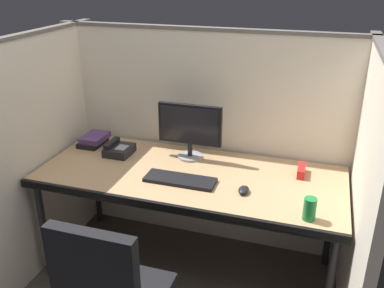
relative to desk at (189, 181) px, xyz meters
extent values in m
cube|color=beige|center=(0.00, 0.46, 0.08)|extent=(2.20, 0.05, 1.55)
cube|color=#605B56|center=(0.00, 0.46, 0.87)|extent=(2.21, 0.06, 0.02)
cube|color=beige|center=(-0.99, -0.09, 0.08)|extent=(0.05, 1.40, 1.55)
cube|color=#605B56|center=(-0.99, -0.09, 0.87)|extent=(0.06, 1.41, 0.02)
cube|color=beige|center=(0.99, -0.09, 0.08)|extent=(0.05, 1.40, 1.55)
cube|color=tan|center=(0.00, 0.01, 0.03)|extent=(1.90, 0.80, 0.04)
cube|color=black|center=(0.00, -0.38, 0.03)|extent=(1.90, 0.02, 0.05)
cylinder|color=black|center=(-0.89, -0.33, -0.34)|extent=(0.04, 0.04, 0.70)
cylinder|color=black|center=(-0.89, 0.35, -0.34)|extent=(0.04, 0.04, 0.70)
cylinder|color=black|center=(0.89, 0.35, -0.34)|extent=(0.04, 0.04, 0.70)
cube|color=black|center=(-0.08, -1.02, 0.04)|extent=(0.40, 0.06, 0.48)
cylinder|color=gray|center=(-0.07, 0.24, 0.06)|extent=(0.17, 0.17, 0.01)
cylinder|color=black|center=(-0.07, 0.24, 0.11)|extent=(0.03, 0.03, 0.09)
cube|color=black|center=(-0.07, 0.24, 0.29)|extent=(0.43, 0.03, 0.27)
cube|color=black|center=(-0.07, 0.22, 0.29)|extent=(0.39, 0.01, 0.23)
cube|color=black|center=(-0.02, -0.11, 0.06)|extent=(0.43, 0.15, 0.02)
ellipsoid|color=black|center=(0.37, -0.12, 0.07)|extent=(0.06, 0.10, 0.03)
cylinder|color=#59595B|center=(0.37, -0.10, 0.08)|extent=(0.01, 0.01, 0.01)
cylinder|color=#197233|center=(0.74, -0.28, 0.11)|extent=(0.07, 0.07, 0.12)
cube|color=black|center=(-0.81, 0.23, 0.07)|extent=(0.15, 0.21, 0.03)
cube|color=#4C3366|center=(-0.80, 0.24, 0.10)|extent=(0.15, 0.21, 0.04)
cube|color=red|center=(0.67, 0.21, 0.08)|extent=(0.04, 0.15, 0.06)
cube|color=black|center=(-0.55, 0.14, 0.08)|extent=(0.17, 0.19, 0.06)
cube|color=black|center=(-0.61, 0.14, 0.12)|extent=(0.04, 0.17, 0.03)
cube|color=gray|center=(-0.53, 0.13, 0.11)|extent=(0.07, 0.09, 0.00)
camera|label=1|loc=(0.73, -2.20, 1.25)|focal=39.17mm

